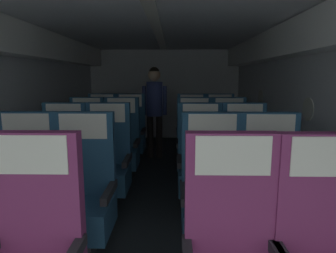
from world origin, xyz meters
TOP-DOWN VIEW (x-y plane):
  - ground at (0.00, 3.56)m, footprint 3.68×7.51m
  - fuselage_shell at (0.00, 3.83)m, footprint 3.56×7.16m
  - seat_b_left_window at (-0.96, 2.49)m, footprint 0.50×0.47m
  - seat_b_left_aisle at (-0.50, 2.49)m, footprint 0.50×0.47m
  - seat_b_right_aisle at (0.96, 2.48)m, footprint 0.50×0.47m
  - seat_b_right_window at (0.51, 2.48)m, footprint 0.50×0.47m
  - seat_c_left_window at (-0.97, 3.33)m, footprint 0.50×0.47m
  - seat_c_left_aisle at (-0.50, 3.35)m, footprint 0.50×0.47m
  - seat_c_right_aisle at (0.97, 3.35)m, footprint 0.50×0.47m
  - seat_c_right_window at (0.50, 3.34)m, footprint 0.50×0.47m
  - seat_d_left_window at (-0.98, 4.18)m, footprint 0.50×0.47m
  - seat_d_left_aisle at (-0.50, 4.17)m, footprint 0.50×0.47m
  - seat_d_right_aisle at (0.97, 4.20)m, footprint 0.50×0.47m
  - seat_d_right_window at (0.49, 4.18)m, footprint 0.50×0.47m
  - seat_e_left_window at (-0.98, 5.05)m, footprint 0.50×0.47m
  - seat_e_left_aisle at (-0.50, 5.03)m, footprint 0.50×0.47m
  - seat_e_right_aisle at (0.98, 5.05)m, footprint 0.50×0.47m
  - seat_e_right_window at (0.51, 5.02)m, footprint 0.50×0.47m
  - flight_attendant at (-0.12, 5.39)m, footprint 0.43×0.28m

SIDE VIEW (x-z plane):
  - ground at x=0.00m, z-range -0.02..0.00m
  - seat_b_left_window at x=-0.96m, z-range -0.09..1.06m
  - seat_b_left_aisle at x=-0.50m, z-range -0.09..1.06m
  - seat_b_right_aisle at x=0.96m, z-range -0.09..1.06m
  - seat_b_right_window at x=0.51m, z-range -0.09..1.06m
  - seat_c_left_window at x=-0.97m, z-range -0.09..1.06m
  - seat_c_left_aisle at x=-0.50m, z-range -0.09..1.06m
  - seat_c_right_aisle at x=0.97m, z-range -0.09..1.06m
  - seat_c_right_window at x=0.50m, z-range -0.09..1.06m
  - seat_d_left_window at x=-0.98m, z-range -0.09..1.06m
  - seat_d_left_aisle at x=-0.50m, z-range -0.09..1.06m
  - seat_d_right_aisle at x=0.97m, z-range -0.09..1.06m
  - seat_d_right_window at x=0.49m, z-range -0.09..1.06m
  - seat_e_left_window at x=-0.98m, z-range -0.09..1.06m
  - seat_e_left_aisle at x=-0.50m, z-range -0.09..1.06m
  - seat_e_right_aisle at x=0.98m, z-range -0.09..1.06m
  - seat_e_right_window at x=0.51m, z-range -0.09..1.06m
  - flight_attendant at x=-0.12m, z-range 0.18..1.78m
  - fuselage_shell at x=0.00m, z-range 0.46..2.55m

